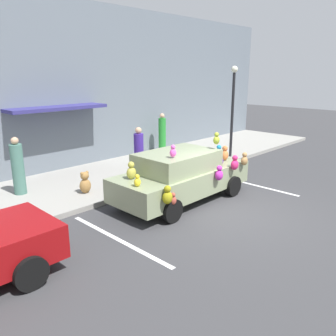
{
  "coord_description": "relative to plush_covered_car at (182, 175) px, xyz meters",
  "views": [
    {
      "loc": [
        -7.64,
        -4.93,
        3.77
      ],
      "look_at": [
        -0.22,
        2.25,
        0.9
      ],
      "focal_mm": 36.82,
      "sensor_mm": 36.0,
      "label": 1
    }
  ],
  "objects": [
    {
      "name": "street_lamp_post",
      "position": [
        5.35,
        1.86,
        1.73
      ],
      "size": [
        0.28,
        0.28,
        3.89
      ],
      "color": "black",
      "rests_on": "sidewalk"
    },
    {
      "name": "pedestrian_by_lamp",
      "position": [
        -3.31,
        3.72,
        0.17
      ],
      "size": [
        0.37,
        0.37,
        1.77
      ],
      "color": "#487668",
      "rests_on": "sidewalk"
    },
    {
      "name": "parking_stripe_front",
      "position": [
        2.87,
        -0.64,
        -0.8
      ],
      "size": [
        0.12,
        3.6,
        0.01
      ],
      "primitive_type": "cube",
      "color": "silver",
      "rests_on": "ground"
    },
    {
      "name": "sidewalk",
      "position": [
        0.27,
        3.36,
        -0.73
      ],
      "size": [
        24.0,
        4.0,
        0.15
      ],
      "primitive_type": "cube",
      "color": "gray",
      "rests_on": "ground"
    },
    {
      "name": "plush_covered_car",
      "position": [
        0.0,
        0.0,
        0.0
      ],
      "size": [
        4.51,
        2.11,
        2.05
      ],
      "color": "gray",
      "rests_on": "ground"
    },
    {
      "name": "pedestrian_near_shopfront",
      "position": [
        3.87,
        4.69,
        0.19
      ],
      "size": [
        0.34,
        0.34,
        1.81
      ],
      "color": "#25882D",
      "rests_on": "sidewalk"
    },
    {
      "name": "parking_stripe_rear",
      "position": [
        -2.94,
        -0.64,
        -0.8
      ],
      "size": [
        0.12,
        3.6,
        0.01
      ],
      "primitive_type": "cube",
      "color": "silver",
      "rests_on": "ground"
    },
    {
      "name": "teddy_bear_on_sidewalk",
      "position": [
        -1.88,
        2.32,
        -0.33
      ],
      "size": [
        0.36,
        0.3,
        0.69
      ],
      "color": "#9E723D",
      "rests_on": "sidewalk"
    },
    {
      "name": "pedestrian_walking_past",
      "position": [
        -0.03,
        1.9,
        0.24
      ],
      "size": [
        0.32,
        0.32,
        1.9
      ],
      "color": "#402695",
      "rests_on": "sidewalk"
    },
    {
      "name": "storefront_building",
      "position": [
        0.25,
        5.51,
        2.39
      ],
      "size": [
        24.0,
        1.25,
        6.4
      ],
      "color": "slate",
      "rests_on": "ground"
    },
    {
      "name": "ground_plane",
      "position": [
        0.27,
        -1.64,
        -0.8
      ],
      "size": [
        60.0,
        60.0,
        0.0
      ],
      "primitive_type": "plane",
      "color": "#38383A"
    }
  ]
}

